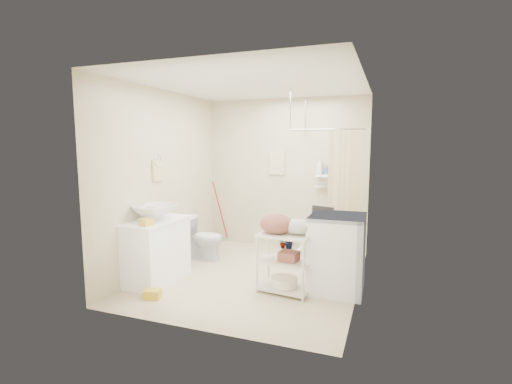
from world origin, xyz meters
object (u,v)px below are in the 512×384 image
(toilet, at_px, (203,238))
(washing_machine, at_px, (337,253))
(laundry_rack, at_px, (285,257))
(vanity, at_px, (157,250))

(toilet, xyz_separation_m, washing_machine, (2.18, -0.59, 0.14))
(washing_machine, height_order, laundry_rack, washing_machine)
(laundry_rack, bearing_deg, toilet, 158.61)
(vanity, xyz_separation_m, washing_machine, (2.30, 0.49, 0.06))
(vanity, relative_size, washing_machine, 0.98)
(vanity, height_order, laundry_rack, laundry_rack)
(toilet, relative_size, washing_machine, 0.71)
(laundry_rack, bearing_deg, vanity, -165.83)
(toilet, relative_size, laundry_rack, 0.76)
(vanity, relative_size, laundry_rack, 1.07)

